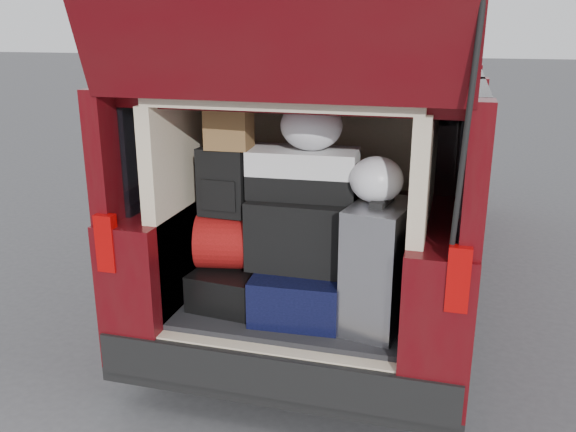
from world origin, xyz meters
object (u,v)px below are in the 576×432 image
navy_hardshell (301,289)px  silver_roller (379,266)px  backpack (224,182)px  red_duffel (240,241)px  black_soft_case (299,233)px  black_hardshell (236,283)px  twotone_duffel (304,173)px

navy_hardshell → silver_roller: silver_roller is taller
navy_hardshell → backpack: bearing=175.4°
red_duffel → black_soft_case: (0.34, -0.00, 0.08)m
black_soft_case → silver_roller: bearing=-11.1°
navy_hardshell → red_duffel: (-0.36, 0.02, 0.24)m
navy_hardshell → red_duffel: red_duffel is taller
black_hardshell → black_soft_case: bearing=4.3°
navy_hardshell → twotone_duffel: (-0.02, 0.09, 0.64)m
silver_roller → red_duffel: size_ratio=1.41×
silver_roller → backpack: (-0.87, 0.08, 0.37)m
twotone_duffel → silver_roller: bearing=-22.8°
silver_roller → backpack: bearing=-174.2°
twotone_duffel → backpack: bearing=-172.5°
navy_hardshell → red_duffel: bearing=173.5°
silver_roller → twotone_duffel: twotone_duffel is taller
silver_roller → backpack: 0.95m
black_soft_case → twotone_duffel: (0.01, 0.07, 0.32)m
twotone_duffel → navy_hardshell: bearing=-83.6°
silver_roller → twotone_duffel: (-0.44, 0.16, 0.43)m
black_hardshell → silver_roller: silver_roller is taller
black_soft_case → twotone_duffel: bearing=85.7°
red_duffel → black_soft_case: size_ratio=0.89×
black_hardshell → red_duffel: bearing=-7.1°
red_duffel → black_hardshell: bearing=156.3°
silver_roller → red_duffel: 0.80m
backpack → silver_roller: bearing=-3.1°
red_duffel → twotone_duffel: twotone_duffel is taller
black_soft_case → navy_hardshell: bearing=-41.9°
backpack → red_duffel: bearing=8.9°
red_duffel → twotone_duffel: bearing=1.0°
red_duffel → backpack: size_ratio=1.26×
black_hardshell → black_soft_case: size_ratio=0.99×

